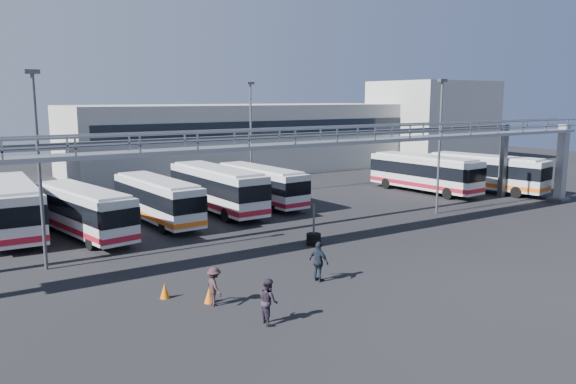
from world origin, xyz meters
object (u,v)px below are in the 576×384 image
light_pole_left (39,160)px  pedestrian_c (214,286)px  bus_1 (13,205)px  bus_9 (485,172)px  light_pole_mid (440,139)px  pedestrian_b (268,301)px  bus_4 (217,187)px  bus_8 (424,172)px  cone_right (209,295)px  cone_left (165,291)px  bus_2 (83,210)px  light_pole_back (251,132)px  bus_3 (157,198)px  bus_5 (260,184)px  tire_stack (314,238)px  pedestrian_d (319,262)px

light_pole_left → pedestrian_c: bearing=-61.3°
bus_1 → bus_9: bus_1 is taller
light_pole_mid → pedestrian_b: size_ratio=5.58×
bus_4 → bus_9: bus_4 is taller
bus_8 → pedestrian_c: bus_8 is taller
light_pole_left → cone_right: (5.10, -9.01, -5.37)m
cone_left → bus_2: bearing=91.4°
light_pole_mid → light_pole_back: 17.00m
cone_right → bus_8: bearing=27.9°
bus_4 → light_pole_left: bearing=-150.0°
bus_9 → pedestrian_b: (-33.41, -16.00, -1.00)m
bus_3 → bus_5: (9.52, 1.88, -0.00)m
light_pole_left → bus_4: size_ratio=0.87×
cone_left → bus_3: bearing=71.2°
light_pole_back → tire_stack: size_ratio=4.06×
bus_2 → pedestrian_c: bearing=-93.5°
bus_1 → light_pole_back: bearing=15.3°
light_pole_back → tire_stack: bearing=-107.2°
tire_stack → cone_right: bearing=-149.8°
light_pole_back → pedestrian_b: 30.14m
pedestrian_c → bus_3: bearing=-12.5°
light_pole_mid → cone_right: light_pole_mid is taller
pedestrian_d → cone_right: pedestrian_d is taller
bus_8 → pedestrian_c: bearing=-155.7°
light_pole_left → pedestrian_c: size_ratio=6.03×
pedestrian_d → light_pole_back: bearing=-35.0°
light_pole_left → bus_3: light_pole_left is taller
bus_1 → bus_4: 14.33m
bus_1 → pedestrian_b: size_ratio=6.38×
bus_3 → pedestrian_c: 17.30m
light_pole_mid → bus_3: 21.42m
bus_1 → bus_2: (3.70, -3.02, -0.19)m
light_pole_back → cone_right: (-14.90, -23.01, -5.37)m
bus_2 → bus_3: size_ratio=1.01×
light_pole_left → bus_4: light_pole_left is taller
light_pole_back → cone_left: (-16.33, -21.42, -5.38)m
bus_3 → cone_right: bearing=-106.0°
bus_3 → bus_9: bus_9 is taller
bus_5 → cone_right: bearing=-129.2°
cone_left → cone_right: bearing=-48.0°
light_pole_mid → pedestrian_d: bearing=-154.4°
light_pole_back → bus_2: bearing=-154.5°
pedestrian_c → light_pole_mid: bearing=-70.3°
bus_8 → cone_right: bus_8 is taller
light_pole_back → light_pole_left: bearing=-145.0°
pedestrian_c → bus_9: bearing=-69.7°
cone_left → bus_1: bearing=103.7°
bus_4 → pedestrian_c: 20.13m
light_pole_mid → pedestrian_b: bearing=-152.6°
pedestrian_b → tire_stack: tire_stack is taller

